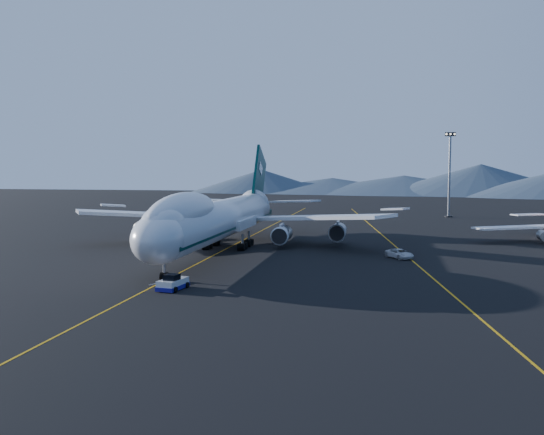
% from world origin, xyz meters
% --- Properties ---
extents(ground, '(500.00, 500.00, 0.00)m').
position_xyz_m(ground, '(0.00, 0.00, 0.00)').
color(ground, black).
rests_on(ground, ground).
extents(taxiway_line_main, '(0.25, 220.00, 0.01)m').
position_xyz_m(taxiway_line_main, '(0.00, 0.00, 0.01)').
color(taxiway_line_main, '#C88D0B').
rests_on(taxiway_line_main, ground).
extents(taxiway_line_side, '(28.08, 198.09, 0.01)m').
position_xyz_m(taxiway_line_side, '(30.00, 10.00, 0.01)').
color(taxiway_line_side, '#C88D0B').
rests_on(taxiway_line_side, ground).
extents(boeing_747, '(59.62, 72.43, 19.37)m').
position_xyz_m(boeing_747, '(0.00, 0.03, 5.81)').
color(boeing_747, silver).
rests_on(boeing_747, ground).
extents(pushback_tug, '(3.12, 4.78, 1.95)m').
position_xyz_m(pushback_tug, '(3.00, -31.53, 0.61)').
color(pushback_tug, silver).
rests_on(pushback_tug, ground).
extents(service_van, '(5.06, 5.75, 1.48)m').
position_xyz_m(service_van, '(30.00, -1.53, 0.74)').
color(service_van, silver).
rests_on(service_van, ground).
extents(floodlight_mast, '(3.00, 2.25, 24.25)m').
position_xyz_m(floodlight_mast, '(45.37, 80.76, 12.29)').
color(floodlight_mast, black).
rests_on(floodlight_mast, ground).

